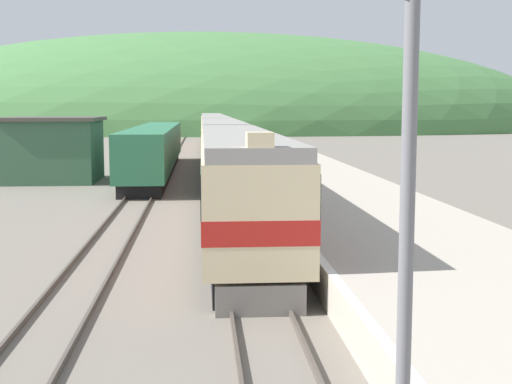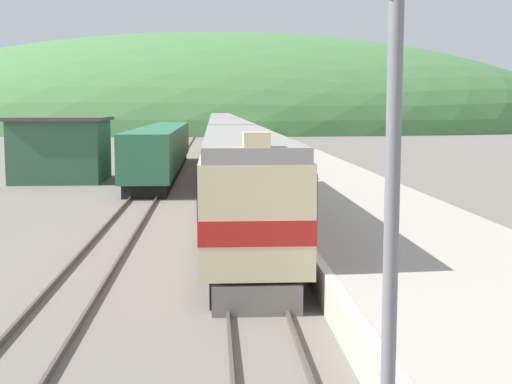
% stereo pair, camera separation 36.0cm
% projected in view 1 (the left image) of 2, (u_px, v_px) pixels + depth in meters
% --- Properties ---
extents(track_main, '(1.52, 180.00, 0.16)m').
position_uv_depth(track_main, '(216.00, 156.00, 72.06)').
color(track_main, '#4C443D').
rests_on(track_main, ground).
extents(track_siding, '(1.52, 180.00, 0.16)m').
position_uv_depth(track_siding, '(167.00, 156.00, 71.70)').
color(track_siding, '#4C443D').
rests_on(track_siding, ground).
extents(platform, '(7.18, 140.00, 1.02)m').
position_uv_depth(platform, '(292.00, 169.00, 52.61)').
color(platform, '#ADA393').
rests_on(platform, ground).
extents(distant_hills, '(159.41, 71.74, 41.25)m').
position_uv_depth(distant_hills, '(208.00, 130.00, 153.90)').
color(distant_hills, '#477A42').
rests_on(distant_hills, ground).
extents(station_shed, '(6.34, 6.58, 4.35)m').
position_uv_depth(station_shed, '(54.00, 149.00, 48.19)').
color(station_shed, '#385B42').
rests_on(station_shed, ground).
extents(express_train_lead_car, '(2.87, 21.30, 4.45)m').
position_uv_depth(express_train_lead_car, '(239.00, 181.00, 27.20)').
color(express_train_lead_car, black).
rests_on(express_train_lead_car, ground).
extents(carriage_second, '(2.86, 22.08, 4.09)m').
position_uv_depth(carriage_second, '(222.00, 147.00, 49.78)').
color(carriage_second, black).
rests_on(carriage_second, ground).
extents(carriage_third, '(2.86, 22.08, 4.09)m').
position_uv_depth(carriage_third, '(215.00, 135.00, 72.51)').
color(carriage_third, black).
rests_on(carriage_third, ground).
extents(carriage_fourth, '(2.86, 22.08, 4.09)m').
position_uv_depth(carriage_fourth, '(212.00, 128.00, 95.25)').
color(carriage_fourth, black).
rests_on(carriage_fourth, ground).
extents(siding_train, '(2.90, 31.12, 3.57)m').
position_uv_depth(siding_train, '(155.00, 150.00, 53.47)').
color(siding_train, black).
rests_on(siding_train, ground).
extents(signal_mast_main, '(2.20, 0.42, 8.96)m').
position_uv_depth(signal_mast_main, '(412.00, 41.00, 9.06)').
color(signal_mast_main, slate).
rests_on(signal_mast_main, ground).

